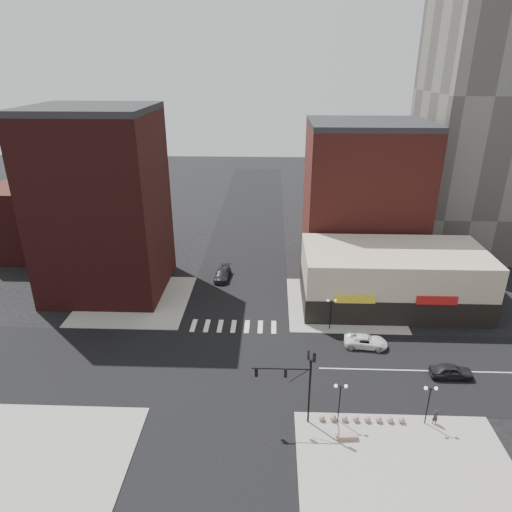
{
  "coord_description": "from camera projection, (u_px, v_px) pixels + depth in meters",
  "views": [
    {
      "loc": [
        4.63,
        -41.27,
        30.95
      ],
      "look_at": [
        2.86,
        5.33,
        11.0
      ],
      "focal_mm": 32.0,
      "sensor_mm": 36.0,
      "label": 1
    }
  ],
  "objects": [
    {
      "name": "white_suv",
      "position": [
        366.0,
        341.0,
        53.49
      ],
      "size": [
        5.22,
        2.81,
        1.39
      ],
      "primitive_type": "imported",
      "rotation": [
        0.0,
        0.0,
        1.47
      ],
      "color": "white",
      "rests_on": "ground"
    },
    {
      "name": "building_ne_midrise",
      "position": [
        363.0,
        198.0,
        72.36
      ],
      "size": [
        18.0,
        15.0,
        22.0
      ],
      "primitive_type": "cube",
      "color": "maroon",
      "rests_on": "ground"
    },
    {
      "name": "street_lamp_se_a",
      "position": [
        340.0,
        393.0,
        41.22
      ],
      "size": [
        1.22,
        0.32,
        4.16
      ],
      "color": "black",
      "rests_on": "sidewalk_se"
    },
    {
      "name": "pedestrian",
      "position": [
        435.0,
        417.0,
        41.86
      ],
      "size": [
        0.61,
        0.44,
        1.54
      ],
      "primitive_type": "imported",
      "rotation": [
        0.0,
        0.0,
        3.28
      ],
      "color": "#272429",
      "rests_on": "sidewalk_se"
    },
    {
      "name": "dark_sedan_east",
      "position": [
        451.0,
        371.0,
        48.24
      ],
      "size": [
        4.47,
        1.84,
        1.52
      ],
      "primitive_type": "imported",
      "rotation": [
        0.0,
        0.0,
        1.58
      ],
      "color": "black",
      "rests_on": "ground"
    },
    {
      "name": "road_ns",
      "position": [
        228.0,
        366.0,
        50.24
      ],
      "size": [
        14.0,
        200.0,
        0.02
      ],
      "primitive_type": "cube",
      "color": "black",
      "rests_on": "ground"
    },
    {
      "name": "sidewalk_nw",
      "position": [
        135.0,
        300.0,
        64.05
      ],
      "size": [
        15.0,
        15.0,
        0.12
      ],
      "primitive_type": "cube",
      "color": "gray",
      "rests_on": "ground"
    },
    {
      "name": "sidewalk_ne",
      "position": [
        342.0,
        304.0,
        63.04
      ],
      "size": [
        15.0,
        15.0,
        0.12
      ],
      "primitive_type": "cube",
      "color": "gray",
      "rests_on": "ground"
    },
    {
      "name": "building_nw",
      "position": [
        102.0,
        206.0,
        62.99
      ],
      "size": [
        16.0,
        15.0,
        25.0
      ],
      "primitive_type": "cube",
      "color": "#3D1413",
      "rests_on": "ground"
    },
    {
      "name": "sidewalk_sw",
      "position": [
        36.0,
        470.0,
        37.41
      ],
      "size": [
        15.0,
        15.0,
        0.12
      ],
      "primitive_type": "cube",
      "color": "gray",
      "rests_on": "ground"
    },
    {
      "name": "dark_sedan_north",
      "position": [
        223.0,
        274.0,
        70.2
      ],
      "size": [
        2.49,
        5.36,
        1.52
      ],
      "primitive_type": "imported",
      "rotation": [
        0.0,
        0.0,
        -0.07
      ],
      "color": "black",
      "rests_on": "ground"
    },
    {
      "name": "sidewalk_se",
      "position": [
        409.0,
        477.0,
        36.8
      ],
      "size": [
        18.0,
        14.0,
        0.12
      ],
      "primitive_type": "cube",
      "color": "gray",
      "rests_on": "ground"
    },
    {
      "name": "road_ew",
      "position": [
        228.0,
        366.0,
        50.24
      ],
      "size": [
        200.0,
        14.0,
        0.02
      ],
      "primitive_type": "cube",
      "color": "black",
      "rests_on": "ground"
    },
    {
      "name": "street_lamp_ne",
      "position": [
        331.0,
        306.0,
        55.88
      ],
      "size": [
        1.22,
        0.32,
        4.16
      ],
      "color": "black",
      "rests_on": "sidewalk_ne"
    },
    {
      "name": "traffic_signal",
      "position": [
        299.0,
        376.0,
        40.85
      ],
      "size": [
        5.59,
        3.09,
        7.77
      ],
      "color": "black",
      "rests_on": "ground"
    },
    {
      "name": "ground",
      "position": [
        228.0,
        366.0,
        50.25
      ],
      "size": [
        240.0,
        240.0,
        0.0
      ],
      "primitive_type": "plane",
      "color": "black",
      "rests_on": "ground"
    },
    {
      "name": "building_ne_row",
      "position": [
        392.0,
        282.0,
        62.0
      ],
      "size": [
        24.2,
        12.2,
        8.0
      ],
      "color": "#BBAC94",
      "rests_on": "ground"
    },
    {
      "name": "street_lamp_se_b",
      "position": [
        430.0,
        396.0,
        40.94
      ],
      "size": [
        1.22,
        0.32,
        4.16
      ],
      "color": "black",
      "rests_on": "sidewalk_se"
    },
    {
      "name": "stone_bench",
      "position": [
        346.0,
        437.0,
        40.35
      ],
      "size": [
        1.97,
        0.76,
        0.45
      ],
      "rotation": [
        0.0,
        0.0,
        0.09
      ],
      "color": "#A1776F",
      "rests_on": "sidewalk_se"
    },
    {
      "name": "bollard_row",
      "position": [
        362.0,
        419.0,
        42.27
      ],
      "size": [
        7.94,
        0.59,
        0.59
      ],
      "color": "gray",
      "rests_on": "sidewalk_se"
    },
    {
      "name": "building_nw_low",
      "position": [
        65.0,
        215.0,
        80.24
      ],
      "size": [
        20.0,
        18.0,
        12.0
      ],
      "primitive_type": "cube",
      "color": "#3D1413",
      "rests_on": "ground"
    }
  ]
}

